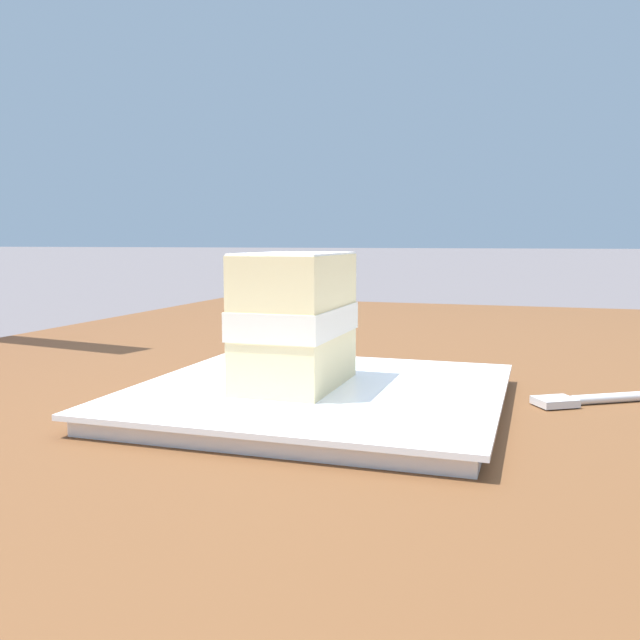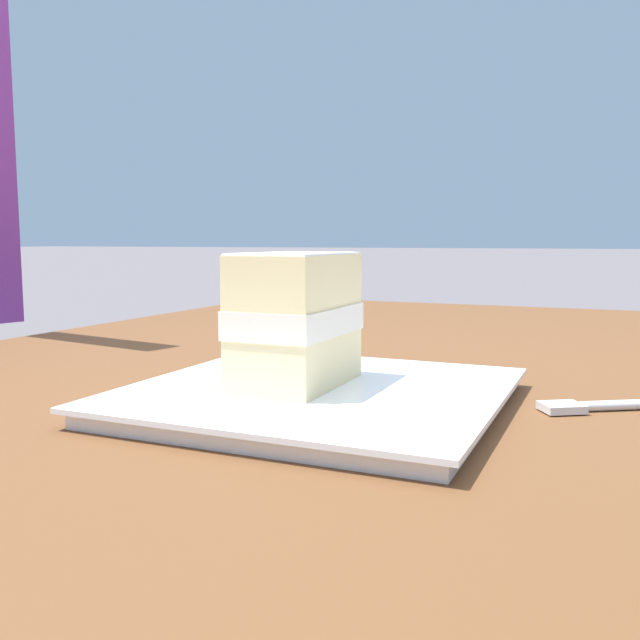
{
  "view_description": "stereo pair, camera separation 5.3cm",
  "coord_description": "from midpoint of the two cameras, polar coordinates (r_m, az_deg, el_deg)",
  "views": [
    {
      "loc": [
        0.58,
        0.2,
        0.89
      ],
      "look_at": [
        0.08,
        0.04,
        0.83
      ],
      "focal_mm": 38.31,
      "sensor_mm": 36.0,
      "label": 1
    },
    {
      "loc": [
        0.56,
        0.25,
        0.89
      ],
      "look_at": [
        0.08,
        0.04,
        0.83
      ],
      "focal_mm": 38.31,
      "sensor_mm": 36.0,
      "label": 2
    }
  ],
  "objects": [
    {
      "name": "cake_slice",
      "position": [
        0.53,
        -4.92,
        0.01
      ],
      "size": [
        0.11,
        0.07,
        0.1
      ],
      "color": "beige",
      "rests_on": "dessert_plate"
    },
    {
      "name": "dessert_plate",
      "position": [
        0.54,
        -2.83,
        -6.35
      ],
      "size": [
        0.28,
        0.28,
        0.02
      ],
      "color": "white",
      "rests_on": "patio_table"
    },
    {
      "name": "dessert_fork",
      "position": [
        0.59,
        21.34,
        -6.08
      ],
      "size": [
        0.1,
        0.15,
        0.01
      ],
      "color": "silver",
      "rests_on": "patio_table"
    },
    {
      "name": "patio_table",
      "position": [
        0.65,
        -3.31,
        -12.9
      ],
      "size": [
        1.64,
        0.98,
        0.76
      ],
      "color": "brown",
      "rests_on": "ground"
    }
  ]
}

